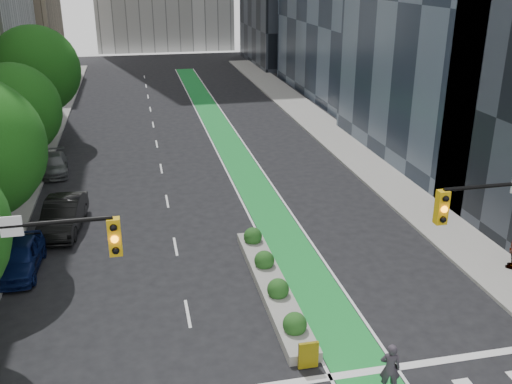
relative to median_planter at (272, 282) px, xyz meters
name	(u,v)px	position (x,y,z in m)	size (l,w,h in m)	color
sidewalk_left	(20,172)	(-13.00, 17.96, -0.30)	(3.60, 90.00, 0.15)	gray
sidewalk_right	(353,150)	(10.60, 17.96, -0.30)	(3.60, 90.00, 0.15)	gray
bike_lane_paint	(226,140)	(1.80, 22.96, -0.37)	(2.20, 70.00, 0.01)	#188732
tree_midfar	(13,111)	(-12.20, 14.96, 4.57)	(5.60, 5.60, 7.76)	black
tree_far	(35,70)	(-12.20, 24.96, 5.32)	(6.60, 6.60, 9.00)	black
median_planter	(272,282)	(0.00, 0.00, 0.00)	(1.20, 10.26, 1.10)	gray
cyclist	(390,368)	(2.22, -6.84, 0.53)	(0.66, 0.43, 1.80)	#332D36
parked_car_left_near	(20,257)	(-10.70, 3.95, 0.37)	(1.75, 4.35, 1.48)	#0D1A4E
parked_car_left_mid	(63,215)	(-9.22, 8.13, 0.46)	(1.76, 5.05, 1.66)	black
parked_car_left_far	(54,164)	(-10.70, 17.55, 0.24)	(1.71, 4.21, 1.22)	#5B5E60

